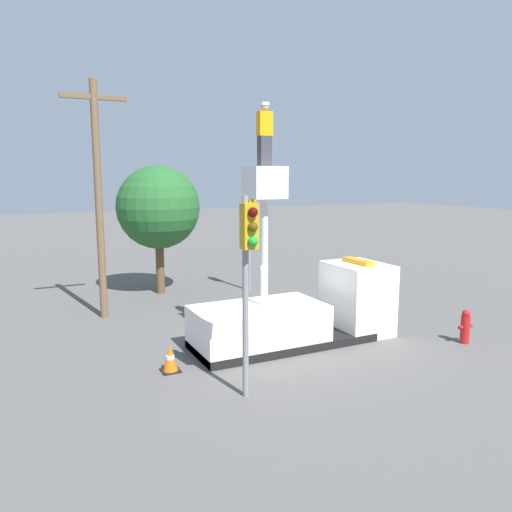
{
  "coord_description": "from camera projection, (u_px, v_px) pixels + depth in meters",
  "views": [
    {
      "loc": [
        -7.16,
        -12.69,
        5.08
      ],
      "look_at": [
        -1.59,
        -1.39,
        3.03
      ],
      "focal_mm": 35.0,
      "sensor_mm": 36.0,
      "label": 1
    }
  ],
  "objects": [
    {
      "name": "worker",
      "position": [
        265.0,
        134.0,
        13.9
      ],
      "size": [
        0.4,
        0.26,
        1.75
      ],
      "color": "#38383D",
      "rests_on": "bucket_truck"
    },
    {
      "name": "traffic_light_across",
      "position": [
        251.0,
        219.0,
        21.61
      ],
      "size": [
        0.34,
        0.57,
        4.54
      ],
      "color": "gray",
      "rests_on": "ground"
    },
    {
      "name": "utility_pole",
      "position": [
        98.0,
        193.0,
        17.34
      ],
      "size": [
        2.2,
        0.26,
        8.29
      ],
      "color": "brown",
      "rests_on": "ground"
    },
    {
      "name": "traffic_cone_rear",
      "position": [
        170.0,
        359.0,
        13.02
      ],
      "size": [
        0.49,
        0.49,
        0.71
      ],
      "color": "black",
      "rests_on": "ground"
    },
    {
      "name": "traffic_light_pole",
      "position": [
        248.0,
        257.0,
        10.95
      ],
      "size": [
        0.34,
        0.57,
        4.64
      ],
      "color": "gray",
      "rests_on": "ground"
    },
    {
      "name": "ground_plane",
      "position": [
        283.0,
        344.0,
        15.18
      ],
      "size": [
        120.0,
        120.0,
        0.0
      ],
      "primitive_type": "plane",
      "color": "#565451"
    },
    {
      "name": "fire_hydrant",
      "position": [
        465.0,
        327.0,
        15.19
      ],
      "size": [
        0.51,
        0.27,
        1.05
      ],
      "color": "red",
      "rests_on": "ground"
    },
    {
      "name": "bucket_truck",
      "position": [
        299.0,
        312.0,
        15.27
      ],
      "size": [
        6.36,
        2.13,
        5.32
      ],
      "color": "black",
      "rests_on": "ground"
    },
    {
      "name": "tree_left_bg",
      "position": [
        158.0,
        208.0,
        21.16
      ],
      "size": [
        3.53,
        3.53,
        5.5
      ],
      "color": "brown",
      "rests_on": "ground"
    }
  ]
}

